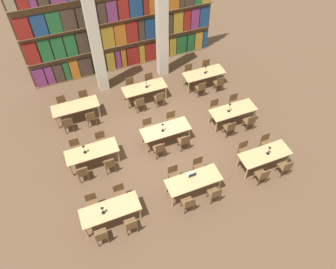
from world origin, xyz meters
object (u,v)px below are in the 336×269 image
chair_11 (266,142)px  chair_18 (184,141)px  chair_9 (244,149)px  chair_20 (230,128)px  chair_23 (234,102)px  chair_24 (68,124)px  chair_21 (215,107)px  chair_27 (84,98)px  chair_30 (159,98)px  desk_lamp_2 (84,148)px  pillar_center (162,21)px  reading_table_2 (265,155)px  reading_table_0 (110,211)px  chair_25 (62,104)px  chair_19 (172,119)px  desk_lamp_3 (163,126)px  chair_4 (188,203)px  chair_1 (92,202)px  reading_table_4 (166,130)px  chair_7 (199,166)px  reading_table_7 (145,89)px  desk_lamp_4 (230,106)px  laptop (191,175)px  chair_12 (83,173)px  reading_table_8 (204,74)px  chair_28 (140,103)px  chair_35 (207,67)px  chair_2 (131,225)px  chair_31 (150,81)px  chair_10 (285,167)px  chair_16 (159,149)px  chair_6 (215,194)px  chair_8 (262,175)px  chair_22 (250,121)px  chair_33 (189,72)px  reading_table_6 (75,107)px  reading_table_5 (233,111)px  desk_lamp_6 (206,68)px  desk_lamp_1 (269,149)px  chair_14 (110,164)px  chair_29 (131,86)px  desk_lamp_5 (146,82)px  reading_table_3 (92,152)px  chair_26 (91,117)px  chair_5 (174,174)px

chair_11 → chair_18: size_ratio=1.00×
chair_9 → chair_20: bearing=-92.0°
chair_23 → chair_24: bearing=-11.3°
chair_21 → chair_27: (-5.50, 2.88, 0.00)m
chair_30 → desk_lamp_2: bearing=-151.5°
pillar_center → reading_table_2: size_ratio=2.85×
reading_table_0 → chair_27: (0.42, 6.31, -0.20)m
reading_table_0 → chair_25: size_ratio=2.35×
chair_19 → chair_30: (-0.00, 1.52, 0.00)m
desk_lamp_3 → chair_4: bearing=-95.6°
chair_1 → reading_table_4: 4.27m
chair_7 → reading_table_7: 4.99m
chair_20 → desk_lamp_4: size_ratio=1.86×
reading_table_4 → chair_25: size_ratio=2.35×
chair_1 → laptop: bearing=173.1°
chair_12 → desk_lamp_4: size_ratio=1.86×
reading_table_8 → chair_28: bearing=-170.5°
reading_table_2 → chair_35: bearing=85.1°
chair_2 → chair_31: size_ratio=1.00×
chair_10 → chair_24: size_ratio=1.00×
chair_16 → reading_table_4: bearing=51.1°
chair_10 → desk_lamp_2: bearing=154.5°
chair_20 → reading_table_7: size_ratio=0.43×
chair_24 → chair_31: 4.59m
chair_31 → chair_6: bearing=90.3°
chair_6 → desk_lamp_2: 5.36m
chair_8 → chair_16: (-3.24, 2.71, 0.00)m
chair_22 → chair_33: bearing=103.8°
reading_table_6 → chair_24: (-0.52, -0.69, -0.20)m
reading_table_5 → chair_22: (0.49, -0.69, -0.20)m
chair_11 → desk_lamp_3: (-3.89, 1.98, 0.59)m
reading_table_7 → chair_35: size_ratio=2.35×
chair_6 → chair_25: 8.25m
desk_lamp_2 → reading_table_4: (3.44, -0.03, -0.38)m
chair_8 → chair_27: bearing=128.2°
chair_2 → reading_table_2: chair_2 is taller
chair_20 → chair_23: size_ratio=1.00×
pillar_center → reading_table_2: bearing=-77.9°
chair_10 → reading_table_4: (-3.75, 3.40, 0.20)m
chair_19 → reading_table_6: (-3.85, 2.15, 0.20)m
chair_18 → desk_lamp_6: 4.42m
chair_9 → reading_table_6: size_ratio=0.43×
pillar_center → desk_lamp_1: size_ratio=13.61×
chair_2 → chair_14: size_ratio=1.00×
chair_29 → desk_lamp_5: (0.60, -0.72, 0.62)m
reading_table_3 → desk_lamp_3: (3.04, -0.05, 0.39)m
chair_26 → chair_2: bearing=-88.9°
chair_5 → chair_23: 5.01m
reading_table_8 → chair_4: bearing=-120.4°
chair_22 → chair_35: bearing=90.3°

